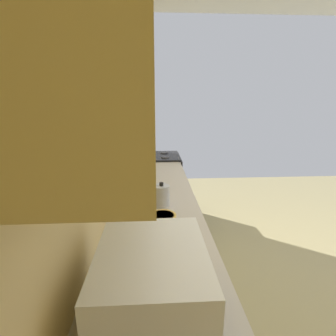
# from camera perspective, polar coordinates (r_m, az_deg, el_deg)

# --- Properties ---
(ground_plane) EXTENTS (6.71, 6.71, 0.00)m
(ground_plane) POSITION_cam_1_polar(r_m,az_deg,el_deg) (2.69, 26.59, -24.64)
(ground_plane) COLOR tan
(wall_back) EXTENTS (4.32, 0.12, 2.80)m
(wall_back) POSITION_cam_1_polar(r_m,az_deg,el_deg) (1.79, -14.96, 6.55)
(wall_back) COLOR #EBC87C
(wall_back) RESTS_ON ground_plane
(counter_run) EXTENTS (3.40, 0.65, 0.89)m
(counter_run) POSITION_cam_1_polar(r_m,az_deg,el_deg) (1.81, -2.47, -26.66)
(counter_run) COLOR tan
(counter_run) RESTS_ON ground_plane
(upper_cabinets) EXTENTS (2.16, 0.30, 0.67)m
(upper_cabinets) POSITION_cam_1_polar(r_m,az_deg,el_deg) (1.37, -10.43, 23.71)
(upper_cabinets) COLOR tan
(oven_range) EXTENTS (0.62, 0.67, 1.07)m
(oven_range) POSITION_cam_1_polar(r_m,az_deg,el_deg) (3.56, -2.66, -4.20)
(oven_range) COLOR black
(oven_range) RESTS_ON ground_plane
(microwave) EXTENTS (0.47, 0.39, 0.27)m
(microwave) POSITION_cam_1_polar(r_m,az_deg,el_deg) (0.99, -3.42, -24.70)
(microwave) COLOR white
(microwave) RESTS_ON counter_run
(bowl) EXTENTS (0.17, 0.17, 0.05)m
(bowl) POSITION_cam_1_polar(r_m,az_deg,el_deg) (1.64, -1.16, -11.34)
(bowl) COLOR gold
(bowl) RESTS_ON counter_run
(kettle) EXTENTS (0.16, 0.12, 0.18)m
(kettle) POSITION_cam_1_polar(r_m,az_deg,el_deg) (1.87, -1.49, -6.26)
(kettle) COLOR #B7BABF
(kettle) RESTS_ON counter_run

